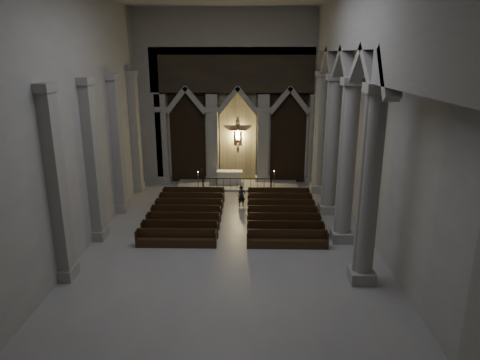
{
  "coord_description": "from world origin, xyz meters",
  "views": [
    {
      "loc": [
        0.84,
        -18.44,
        9.03
      ],
      "look_at": [
        0.35,
        3.0,
        2.71
      ],
      "focal_mm": 32.0,
      "sensor_mm": 36.0,
      "label": 1
    }
  ],
  "objects_px": {
    "altar_rail": "(237,182)",
    "pews": "(234,216)",
    "candle_stand_right": "(274,186)",
    "candle_stand_left": "(198,188)",
    "altar": "(230,177)",
    "worshipper": "(242,196)"
  },
  "relations": [
    {
      "from": "altar",
      "to": "worshipper",
      "type": "xyz_separation_m",
      "value": [
        0.94,
        -4.4,
        0.04
      ]
    },
    {
      "from": "candle_stand_left",
      "to": "worshipper",
      "type": "bearing_deg",
      "value": -39.3
    },
    {
      "from": "altar",
      "to": "altar_rail",
      "type": "distance_m",
      "value": 1.44
    },
    {
      "from": "pews",
      "to": "candle_stand_left",
      "type": "bearing_deg",
      "value": 118.08
    },
    {
      "from": "altar_rail",
      "to": "altar",
      "type": "bearing_deg",
      "value": 113.12
    },
    {
      "from": "candle_stand_left",
      "to": "worshipper",
      "type": "xyz_separation_m",
      "value": [
        2.95,
        -2.42,
        0.23
      ]
    },
    {
      "from": "pews",
      "to": "worshipper",
      "type": "relative_size",
      "value": 7.14
    },
    {
      "from": "altar",
      "to": "worshipper",
      "type": "distance_m",
      "value": 4.5
    },
    {
      "from": "altar_rail",
      "to": "candle_stand_left",
      "type": "distance_m",
      "value": 2.67
    },
    {
      "from": "altar_rail",
      "to": "candle_stand_right",
      "type": "xyz_separation_m",
      "value": [
        2.53,
        -0.05,
        -0.22
      ]
    },
    {
      "from": "altar_rail",
      "to": "pews",
      "type": "relative_size",
      "value": 0.51
    },
    {
      "from": "altar_rail",
      "to": "worshipper",
      "type": "height_order",
      "value": "worshipper"
    },
    {
      "from": "candle_stand_right",
      "to": "altar",
      "type": "bearing_deg",
      "value": 156.04
    },
    {
      "from": "altar",
      "to": "pews",
      "type": "xyz_separation_m",
      "value": [
        0.57,
        -6.82,
        -0.33
      ]
    },
    {
      "from": "candle_stand_left",
      "to": "candle_stand_right",
      "type": "distance_m",
      "value": 5.14
    },
    {
      "from": "altar",
      "to": "candle_stand_left",
      "type": "height_order",
      "value": "candle_stand_left"
    },
    {
      "from": "pews",
      "to": "worshipper",
      "type": "bearing_deg",
      "value": 81.18
    },
    {
      "from": "altar_rail",
      "to": "pews",
      "type": "xyz_separation_m",
      "value": [
        0.0,
        -5.49,
        -0.33
      ]
    },
    {
      "from": "altar_rail",
      "to": "candle_stand_left",
      "type": "relative_size",
      "value": 3.03
    },
    {
      "from": "altar",
      "to": "worshipper",
      "type": "height_order",
      "value": "worshipper"
    },
    {
      "from": "pews",
      "to": "altar",
      "type": "bearing_deg",
      "value": 94.75
    },
    {
      "from": "pews",
      "to": "candle_stand_right",
      "type": "bearing_deg",
      "value": 65.09
    }
  ]
}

